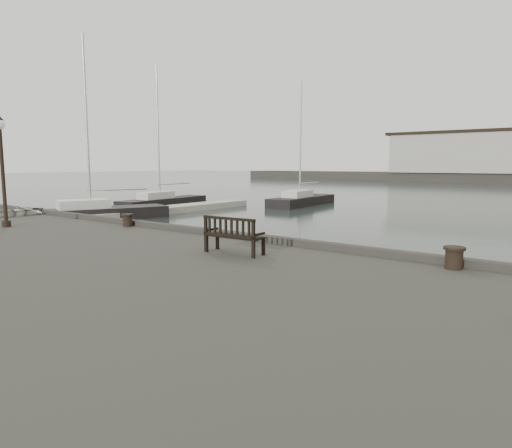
{
  "coord_description": "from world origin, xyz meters",
  "views": [
    {
      "loc": [
        6.84,
        -10.58,
        3.76
      ],
      "look_at": [
        -0.82,
        -0.5,
        2.1
      ],
      "focal_mm": 32.0,
      "sensor_mm": 36.0,
      "label": 1
    }
  ],
  "objects_px": {
    "bollard_left": "(128,220)",
    "yacht_d": "(302,203)",
    "yacht_b": "(164,204)",
    "dinghy": "(17,211)",
    "bench": "(234,242)",
    "bollard_right": "(454,258)",
    "yacht_a": "(98,216)",
    "lamp_post": "(1,156)"
  },
  "relations": [
    {
      "from": "lamp_post",
      "to": "dinghy",
      "type": "relative_size",
      "value": 1.89
    },
    {
      "from": "bollard_left",
      "to": "yacht_d",
      "type": "xyz_separation_m",
      "value": [
        -8.68,
        26.08,
        -1.55
      ]
    },
    {
      "from": "dinghy",
      "to": "yacht_b",
      "type": "relative_size",
      "value": 0.16
    },
    {
      "from": "bollard_right",
      "to": "yacht_b",
      "type": "relative_size",
      "value": 0.04
    },
    {
      "from": "bollard_left",
      "to": "bench",
      "type": "bearing_deg",
      "value": -13.92
    },
    {
      "from": "bench",
      "to": "lamp_post",
      "type": "distance_m",
      "value": 9.88
    },
    {
      "from": "dinghy",
      "to": "yacht_b",
      "type": "xyz_separation_m",
      "value": [
        -10.73,
        17.69,
        -1.52
      ]
    },
    {
      "from": "yacht_d",
      "to": "bench",
      "type": "bearing_deg",
      "value": -65.91
    },
    {
      "from": "bollard_right",
      "to": "bollard_left",
      "type": "bearing_deg",
      "value": 180.0
    },
    {
      "from": "dinghy",
      "to": "yacht_d",
      "type": "height_order",
      "value": "yacht_d"
    },
    {
      "from": "bollard_right",
      "to": "yacht_a",
      "type": "distance_m",
      "value": 26.32
    },
    {
      "from": "lamp_post",
      "to": "dinghy",
      "type": "height_order",
      "value": "lamp_post"
    },
    {
      "from": "bollard_right",
      "to": "dinghy",
      "type": "relative_size",
      "value": 0.23
    },
    {
      "from": "yacht_a",
      "to": "dinghy",
      "type": "bearing_deg",
      "value": -30.37
    },
    {
      "from": "bench",
      "to": "bollard_right",
      "type": "distance_m",
      "value": 5.03
    },
    {
      "from": "bench",
      "to": "yacht_a",
      "type": "distance_m",
      "value": 22.44
    },
    {
      "from": "bollard_left",
      "to": "yacht_b",
      "type": "bearing_deg",
      "value": 135.68
    },
    {
      "from": "yacht_b",
      "to": "dinghy",
      "type": "bearing_deg",
      "value": -65.0
    },
    {
      "from": "yacht_d",
      "to": "yacht_a",
      "type": "bearing_deg",
      "value": -110.63
    },
    {
      "from": "dinghy",
      "to": "yacht_a",
      "type": "distance_m",
      "value": 11.55
    },
    {
      "from": "bollard_left",
      "to": "yacht_d",
      "type": "height_order",
      "value": "yacht_d"
    },
    {
      "from": "bollard_right",
      "to": "yacht_b",
      "type": "xyz_separation_m",
      "value": [
        -28.41,
        16.96,
        -1.55
      ]
    },
    {
      "from": "yacht_a",
      "to": "yacht_d",
      "type": "xyz_separation_m",
      "value": [
        5.28,
        18.02,
        -0.01
      ]
    },
    {
      "from": "bench",
      "to": "dinghy",
      "type": "xyz_separation_m",
      "value": [
        -12.89,
        0.82,
        -0.07
      ]
    },
    {
      "from": "lamp_post",
      "to": "yacht_b",
      "type": "distance_m",
      "value": 24.46
    },
    {
      "from": "bollard_left",
      "to": "dinghy",
      "type": "xyz_separation_m",
      "value": [
        -6.64,
        -0.73,
        -0.01
      ]
    },
    {
      "from": "yacht_b",
      "to": "yacht_d",
      "type": "bearing_deg",
      "value": 40.17
    },
    {
      "from": "dinghy",
      "to": "yacht_b",
      "type": "distance_m",
      "value": 20.75
    },
    {
      "from": "yacht_b",
      "to": "bench",
      "type": "bearing_deg",
      "value": -44.32
    },
    {
      "from": "bench",
      "to": "lamp_post",
      "type": "bearing_deg",
      "value": -176.29
    },
    {
      "from": "bench",
      "to": "bollard_left",
      "type": "relative_size",
      "value": 3.55
    },
    {
      "from": "yacht_b",
      "to": "yacht_a",
      "type": "bearing_deg",
      "value": -75.29
    },
    {
      "from": "yacht_b",
      "to": "yacht_d",
      "type": "xyz_separation_m",
      "value": [
        8.69,
        9.12,
        -0.02
      ]
    },
    {
      "from": "yacht_d",
      "to": "dinghy",
      "type": "bearing_deg",
      "value": -89.93
    },
    {
      "from": "lamp_post",
      "to": "yacht_a",
      "type": "xyz_separation_m",
      "value": [
        -10.65,
        10.76,
        -3.82
      ]
    },
    {
      "from": "bench",
      "to": "bollard_left",
      "type": "height_order",
      "value": "bench"
    },
    {
      "from": "bollard_right",
      "to": "yacht_a",
      "type": "xyz_separation_m",
      "value": [
        -25.0,
        8.07,
        -1.55
      ]
    },
    {
      "from": "yacht_a",
      "to": "yacht_b",
      "type": "xyz_separation_m",
      "value": [
        -3.4,
        8.89,
        0.01
      ]
    },
    {
      "from": "lamp_post",
      "to": "yacht_d",
      "type": "xyz_separation_m",
      "value": [
        -5.37,
        28.78,
        -3.83
      ]
    },
    {
      "from": "dinghy",
      "to": "yacht_b",
      "type": "bearing_deg",
      "value": 115.72
    },
    {
      "from": "yacht_a",
      "to": "bollard_left",
      "type": "bearing_deg",
      "value": -10.17
    },
    {
      "from": "lamp_post",
      "to": "yacht_a",
      "type": "relative_size",
      "value": 0.3
    }
  ]
}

